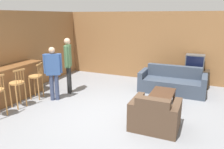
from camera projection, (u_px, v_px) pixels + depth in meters
The scene contains 13 objects.
ground_plane at pixel (102, 115), 5.57m from camera, with size 24.00×24.00×0.00m, color gray.
wall_back at pixel (143, 46), 8.54m from camera, with size 9.40×0.08×2.60m.
wall_left at pixel (37, 49), 7.66m from camera, with size 0.08×8.73×2.60m.
bar_counter at pixel (3, 86), 6.14m from camera, with size 0.55×2.66×1.04m.
bar_chair_mid at pixel (17, 86), 5.90m from camera, with size 0.45×0.45×1.09m.
bar_chair_far at pixel (36, 79), 6.54m from camera, with size 0.47×0.47×1.09m.
couch_far at pixel (172, 83), 7.18m from camera, with size 2.09×0.90×0.83m.
armchair_near at pixel (155, 116), 4.84m from camera, with size 1.04×0.86×0.81m.
coffee_table at pixel (163, 94), 6.01m from camera, with size 0.60×0.93×0.42m.
tv_unit at pixel (193, 78), 7.74m from camera, with size 1.03×0.50×0.62m.
tv at pixel (195, 62), 7.58m from camera, with size 0.62×0.42×0.53m.
person_by_window at pixel (68, 62), 6.92m from camera, with size 0.30×0.47×1.78m.
person_by_counter at pixel (53, 71), 6.34m from camera, with size 0.46×0.36×1.59m.
Camera 1 is at (2.25, -4.59, 2.46)m, focal length 35.00 mm.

